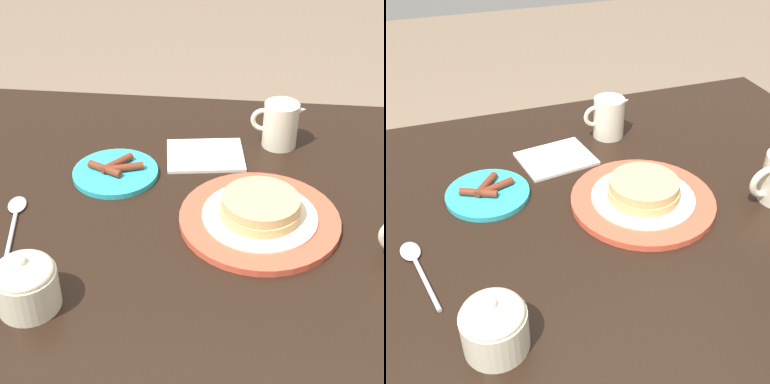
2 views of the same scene
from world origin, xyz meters
The scene contains 7 objects.
dining_table centered at (0.00, 0.00, 0.60)m, with size 1.12×0.88×0.73m.
pancake_plate centered at (-0.04, 0.00, 0.74)m, with size 0.26×0.26×0.05m.
side_plate_bacon centered at (0.22, -0.11, 0.73)m, with size 0.15×0.15×0.02m.
creamer_pitcher centered at (-0.08, -0.25, 0.77)m, with size 0.11×0.07×0.09m.
sugar_bowl centered at (0.26, 0.22, 0.77)m, with size 0.09×0.09×0.09m.
napkin centered at (0.06, -0.19, 0.73)m, with size 0.16×0.14×0.01m.
spoon centered at (0.35, 0.02, 0.73)m, with size 0.06×0.17×0.01m.
Camera 1 is at (-0.02, 0.75, 1.31)m, focal length 55.00 mm.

